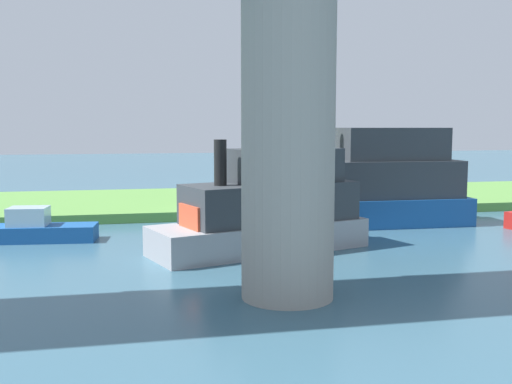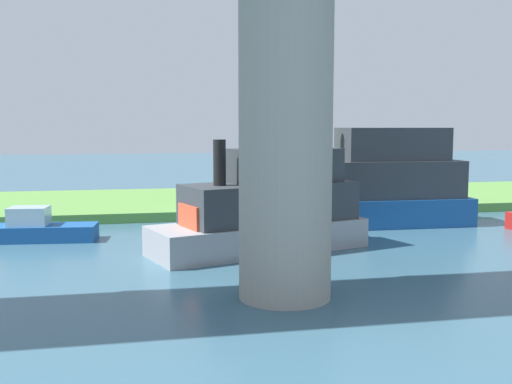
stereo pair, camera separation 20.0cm
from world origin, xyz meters
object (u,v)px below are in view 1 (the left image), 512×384
Objects in this scene: houseboat_blue at (371,186)px; skiff_small at (267,209)px; mooring_post at (278,197)px; person_on_bank at (242,193)px; bridge_pylon at (288,105)px; pontoon_yellow at (40,229)px.

skiff_small is (6.45, 5.01, -0.32)m from houseboat_blue.
person_on_bank is at bearing -15.83° from mooring_post.
houseboat_blue is (-3.77, 3.76, 0.92)m from mooring_post.
mooring_post is 0.10× the size of houseboat_blue.
bridge_pylon is 16.29m from mooring_post.
mooring_post is at bearing -106.98° from skiff_small.
person_on_bank is 1.34× the size of mooring_post.
pontoon_yellow is at bearing 23.11° from mooring_post.
bridge_pylon reaches higher than skiff_small.
person_on_bank reaches higher than pontoon_yellow.
houseboat_blue is 1.15× the size of skiff_small.
person_on_bank is at bearing -150.47° from pontoon_yellow.
pontoon_yellow is at bearing -22.93° from skiff_small.
skiff_small is 1.99× the size of pontoon_yellow.
skiff_small is at bearing -97.88° from bridge_pylon.
pontoon_yellow is (9.74, 5.52, -0.68)m from person_on_bank.
bridge_pylon is 14.09m from houseboat_blue.
bridge_pylon is at bearing 76.81° from mooring_post.
mooring_post is at bearing -44.98° from houseboat_blue.
houseboat_blue is (-5.68, 4.31, 0.74)m from person_on_bank.
houseboat_blue is (-7.34, -11.50, -3.48)m from bridge_pylon.
bridge_pylon is 7.80× the size of person_on_bank.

